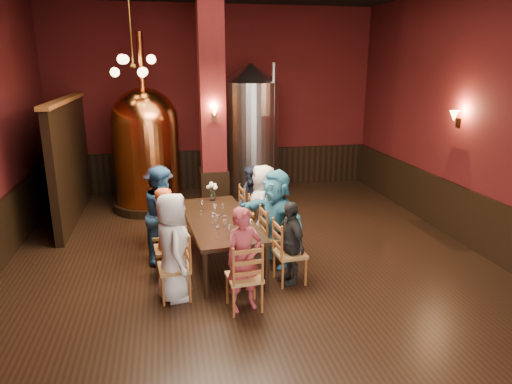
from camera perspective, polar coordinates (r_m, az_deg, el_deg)
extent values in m
plane|color=black|center=(7.36, -0.35, -9.60)|extent=(10.00, 10.00, 0.00)
cube|color=#4B1012|center=(11.62, -5.14, 11.37)|extent=(8.00, 0.02, 4.50)
cube|color=#4B1012|center=(2.18, 25.81, -11.22)|extent=(8.00, 0.02, 4.50)
cube|color=#4B1012|center=(8.42, 27.70, 7.85)|extent=(0.02, 10.00, 4.50)
cube|color=black|center=(8.77, 26.02, -3.49)|extent=(0.08, 9.90, 1.00)
cube|color=black|center=(11.85, -4.90, 2.90)|extent=(7.90, 0.08, 1.00)
cube|color=#4B1012|center=(9.41, -5.48, 10.27)|extent=(0.58, 0.58, 4.50)
cube|color=black|center=(10.11, -22.17, 3.52)|extent=(0.22, 3.50, 2.40)
cube|color=black|center=(7.39, -4.64, -3.52)|extent=(1.22, 2.48, 0.06)
cylinder|color=black|center=(6.42, -6.31, -10.33)|extent=(0.07, 0.07, 0.69)
cylinder|color=black|center=(6.61, 1.31, -9.42)|extent=(0.07, 0.07, 0.69)
cylinder|color=black|center=(8.51, -9.10, -3.68)|extent=(0.07, 0.07, 0.69)
cylinder|color=black|center=(8.65, -3.31, -3.16)|extent=(0.07, 0.07, 0.69)
imported|color=silver|center=(6.33, -10.33, -6.80)|extent=(0.56, 0.79, 1.52)
imported|color=#C74E22|center=(6.97, -10.94, -5.09)|extent=(0.34, 0.52, 1.42)
imported|color=#29578B|center=(7.56, -11.50, -2.75)|extent=(0.58, 0.85, 1.59)
imported|color=black|center=(8.22, -11.92, -1.73)|extent=(0.78, 1.05, 1.45)
imported|color=black|center=(6.74, 4.30, -6.31)|extent=(0.45, 0.78, 1.26)
imported|color=teal|center=(7.28, 2.46, -3.23)|extent=(1.05, 1.52, 1.57)
imported|color=beige|center=(7.88, 0.91, -1.96)|extent=(0.64, 0.83, 1.50)
imported|color=#1B2136|center=(8.52, -0.44, -1.16)|extent=(0.58, 0.72, 1.33)
imported|color=maroon|center=(5.99, -1.51, -8.45)|extent=(0.59, 0.47, 1.41)
cylinder|color=black|center=(10.53, -13.06, -1.49)|extent=(1.59, 1.59, 0.18)
cylinder|color=#CF672F|center=(10.28, -13.40, 3.69)|extent=(1.53, 1.53, 1.77)
sphere|color=#CF672F|center=(10.13, -13.73, 8.58)|extent=(1.42, 1.42, 1.42)
cylinder|color=#CF672F|center=(10.06, -14.21, 15.60)|extent=(0.14, 0.14, 1.15)
cylinder|color=#B2B2B7|center=(10.95, -0.62, 6.44)|extent=(1.73, 1.73, 2.72)
cone|color=#B2B2B7|center=(10.80, -0.65, 14.72)|extent=(1.30, 1.30, 0.43)
cylinder|color=#B2B2B7|center=(10.58, 2.15, 7.58)|extent=(0.09, 0.09, 3.04)
cylinder|color=white|center=(8.30, -5.46, -0.45)|extent=(0.10, 0.10, 0.18)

